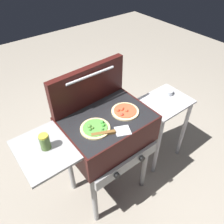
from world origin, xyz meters
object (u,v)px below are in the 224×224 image
at_px(spatula, 111,132).
at_px(topping_bowl_near, 167,92).
at_px(sauce_jar, 45,141).
at_px(grill, 106,132).
at_px(pizza_pepperoni, 125,111).
at_px(pizza_veggie, 95,128).
at_px(prep_table, 162,118).

xyz_separation_m(spatula, topping_bowl_near, (0.82, 0.21, -0.15)).
bearing_deg(topping_bowl_near, sauce_jar, -177.32).
relative_size(spatula, topping_bowl_near, 2.59).
relative_size(grill, pizza_pepperoni, 4.77).
bearing_deg(sauce_jar, pizza_veggie, -9.61).
xyz_separation_m(grill, spatula, (-0.06, -0.14, 0.15)).
bearing_deg(grill, pizza_pepperoni, -13.37).
bearing_deg(prep_table, grill, -179.63).
height_order(sauce_jar, spatula, sauce_jar).
bearing_deg(pizza_veggie, spatula, -57.87).
relative_size(spatula, prep_table, 0.35).
distance_m(pizza_pepperoni, spatula, 0.23).
relative_size(sauce_jar, topping_bowl_near, 1.08).
relative_size(pizza_pepperoni, spatula, 0.77).
bearing_deg(spatula, sauce_jar, 158.64).
bearing_deg(spatula, prep_table, 11.48).
distance_m(sauce_jar, topping_bowl_near, 1.23).
bearing_deg(sauce_jar, spatula, -21.36).
relative_size(pizza_veggie, sauce_jar, 1.86).
relative_size(pizza_veggie, prep_table, 0.28).
xyz_separation_m(pizza_veggie, topping_bowl_near, (0.88, 0.11, -0.15)).
bearing_deg(spatula, topping_bowl_near, 14.34).
height_order(grill, topping_bowl_near, grill).
bearing_deg(pizza_pepperoni, pizza_veggie, -177.65).
distance_m(sauce_jar, prep_table, 1.20).
relative_size(grill, spatula, 3.69).
height_order(grill, pizza_veggie, pizza_veggie).
relative_size(grill, topping_bowl_near, 9.56).
xyz_separation_m(pizza_veggie, prep_table, (0.79, 0.05, -0.38)).
xyz_separation_m(pizza_veggie, spatula, (0.06, -0.10, -0.00)).
relative_size(pizza_pepperoni, sauce_jar, 1.85).
bearing_deg(pizza_veggie, pizza_pepperoni, 2.35).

